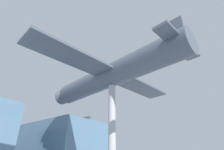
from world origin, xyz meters
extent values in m
cube|color=slate|center=(7.04, 16.39, 3.61)|extent=(8.54, 15.09, 7.22)
cube|color=#51565B|center=(7.04, 16.39, 7.52)|extent=(0.36, 14.34, 0.60)
cylinder|color=#B7B7BC|center=(0.00, 0.00, 3.90)|extent=(0.58, 0.58, 7.79)
cylinder|color=#4C5666|center=(0.00, 0.00, 8.82)|extent=(3.86, 14.34, 2.06)
cube|color=#4C5666|center=(0.00, 0.00, 8.82)|extent=(15.45, 4.13, 0.18)
cube|color=#4C5666|center=(-0.80, -6.19, 8.98)|extent=(4.98, 1.62, 0.18)
cube|color=#4C5666|center=(-0.80, -6.19, 10.05)|extent=(0.32, 1.11, 2.04)
cone|color=#4C5666|center=(0.99, 7.68, 8.82)|extent=(1.90, 1.52, 1.75)
sphere|color=black|center=(1.10, 8.51, 8.82)|extent=(0.44, 0.44, 0.44)
camera|label=1|loc=(-11.01, -8.36, 1.92)|focal=28.00mm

